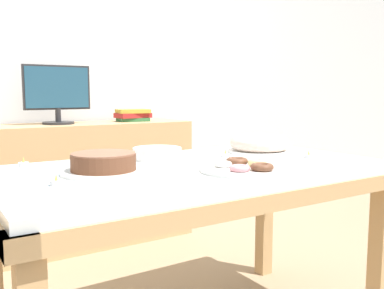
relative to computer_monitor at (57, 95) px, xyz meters
The scene contains 13 objects.
wall_back 0.44m from the computer_monitor, 63.84° to the left, with size 8.00×0.10×2.60m, color silver.
dining_table 1.45m from the computer_monitor, 83.93° to the right, with size 1.54×0.85×0.74m.
sideboard 0.62m from the computer_monitor, ahead, with size 1.48×0.44×0.83m.
computer_monitor is the anchor object (origin of this frame).
book_stack 0.55m from the computer_monitor, ahead, with size 0.24×0.18×0.09m.
cake_chocolate_round 1.40m from the computer_monitor, 99.07° to the right, with size 0.30×0.30×0.07m.
cake_golden_bundt 1.41m from the computer_monitor, 63.91° to the right, with size 0.30×0.30×0.08m.
pastry_platter 1.64m from the computer_monitor, 81.91° to the right, with size 0.32×0.32×0.04m.
plate_stack 1.20m from the computer_monitor, 85.19° to the right, with size 0.21×0.21×0.05m.
tealight_near_cakes 1.37m from the computer_monitor, 73.47° to the right, with size 0.04×0.04×0.04m.
tealight_right_edge 1.56m from the computer_monitor, 105.68° to the right, with size 0.04×0.04×0.04m.
tealight_left_edge 1.17m from the computer_monitor, 112.02° to the right, with size 0.04×0.04×0.04m.
tealight_centre 1.67m from the computer_monitor, 66.19° to the right, with size 0.04×0.04×0.04m.
Camera 1 is at (-0.91, -1.40, 1.03)m, focal length 40.00 mm.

